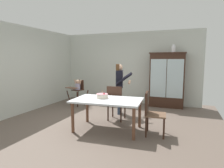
% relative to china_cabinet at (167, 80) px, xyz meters
% --- Properties ---
extents(ground_plane, '(6.24, 6.24, 0.00)m').
position_rel_china_cabinet_xyz_m(ground_plane, '(-1.48, -2.37, -0.96)').
color(ground_plane, '#66564C').
extents(wall_back, '(5.32, 0.06, 2.70)m').
position_rel_china_cabinet_xyz_m(wall_back, '(-1.48, 0.26, 0.39)').
color(wall_back, silver).
rests_on(wall_back, ground_plane).
extents(wall_left, '(0.06, 5.32, 2.70)m').
position_rel_china_cabinet_xyz_m(wall_left, '(-4.11, -2.37, 0.39)').
color(wall_left, silver).
rests_on(wall_left, ground_plane).
extents(china_cabinet, '(1.22, 0.48, 1.91)m').
position_rel_china_cabinet_xyz_m(china_cabinet, '(0.00, 0.00, 0.00)').
color(china_cabinet, '#382116').
rests_on(china_cabinet, ground_plane).
extents(ceramic_vase, '(0.13, 0.13, 0.27)m').
position_rel_china_cabinet_xyz_m(ceramic_vase, '(0.18, 0.00, 1.07)').
color(ceramic_vase, white).
rests_on(ceramic_vase, china_cabinet).
extents(high_chair_with_toddler, '(0.71, 0.79, 0.95)m').
position_rel_china_cabinet_xyz_m(high_chair_with_toddler, '(-3.04, -0.94, -0.31)').
color(high_chair_with_toddler, '#382116').
rests_on(high_chair_with_toddler, ground_plane).
extents(adult_person, '(0.59, 0.58, 1.53)m').
position_rel_china_cabinet_xyz_m(adult_person, '(-1.26, -1.40, 0.01)').
color(adult_person, '#33425B').
rests_on(adult_person, ground_plane).
extents(dining_table, '(1.66, 1.09, 0.74)m').
position_rel_china_cabinet_xyz_m(dining_table, '(-1.09, -2.81, -0.31)').
color(dining_table, silver).
rests_on(dining_table, ground_plane).
extents(birthday_cake, '(0.28, 0.28, 0.19)m').
position_rel_china_cabinet_xyz_m(birthday_cake, '(-1.26, -2.73, -0.17)').
color(birthday_cake, beige).
rests_on(birthday_cake, dining_table).
extents(dining_chair_far_side, '(0.44, 0.44, 0.96)m').
position_rel_china_cabinet_xyz_m(dining_chair_far_side, '(-1.15, -2.11, -0.40)').
color(dining_chair_far_side, '#382116').
rests_on(dining_chair_far_side, ground_plane).
extents(dining_chair_right_end, '(0.48, 0.48, 0.96)m').
position_rel_china_cabinet_xyz_m(dining_chair_right_end, '(-0.08, -2.74, -0.40)').
color(dining_chair_right_end, '#382116').
rests_on(dining_chair_right_end, ground_plane).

